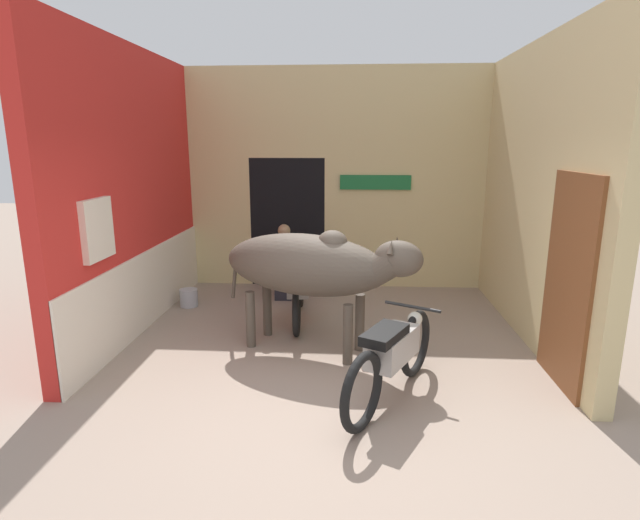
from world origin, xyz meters
TOP-DOWN VIEW (x-y plane):
  - ground_plane at (0.00, 0.00)m, footprint 30.00×30.00m
  - wall_left_shopfront at (-2.48, 2.04)m, footprint 0.25×4.10m
  - wall_back_with_doorway at (-0.30, 4.36)m, footprint 4.80×0.93m
  - wall_right_with_door at (2.49, 2.00)m, footprint 0.22×4.10m
  - cow at (-0.16, 1.39)m, footprint 2.38×1.35m
  - motorcycle_near at (0.67, 0.28)m, footprint 0.96×1.72m
  - motorcycle_far at (-0.43, 2.38)m, footprint 0.58×1.81m
  - shopkeeper_seated at (-0.76, 3.37)m, footprint 0.38×0.33m
  - plastic_stool at (-0.46, 3.60)m, footprint 0.37×0.37m
  - bucket at (-2.12, 2.85)m, footprint 0.26×0.26m

SIDE VIEW (x-z plane):
  - ground_plane at x=0.00m, z-range 0.00..0.00m
  - bucket at x=-2.12m, z-range 0.00..0.26m
  - plastic_stool at x=-0.46m, z-range 0.02..0.42m
  - motorcycle_far at x=-0.43m, z-range 0.05..0.85m
  - motorcycle_near at x=0.67m, z-range 0.05..0.85m
  - shopkeeper_seated at x=-0.76m, z-range 0.02..1.18m
  - cow at x=-0.16m, z-range 0.30..1.73m
  - wall_back_with_doorway at x=-0.30m, z-range -0.27..3.27m
  - wall_left_shopfront at x=-2.48m, z-range -0.06..3.48m
  - wall_right_with_door at x=2.49m, z-range -0.03..3.51m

